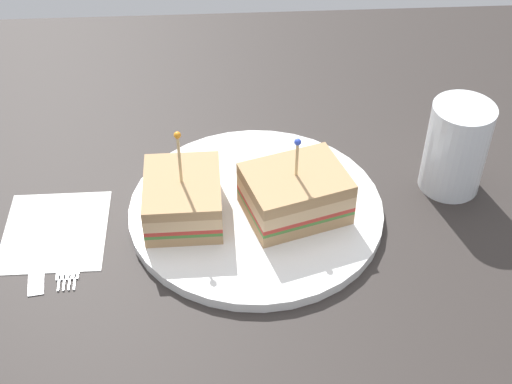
{
  "coord_description": "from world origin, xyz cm",
  "views": [
    {
      "loc": [
        3.26,
        56.13,
        52.93
      ],
      "look_at": [
        0.0,
        0.0,
        3.15
      ],
      "focal_mm": 50.8,
      "sensor_mm": 36.0,
      "label": 1
    }
  ],
  "objects_px": {
    "sandwich_half_front": "(295,193)",
    "sandwich_half_back": "(183,198)",
    "plate": "(256,210)",
    "napkin": "(55,231)",
    "fork": "(70,256)",
    "knife": "(37,255)",
    "drink_glass": "(455,150)"
  },
  "relations": [
    {
      "from": "plate",
      "to": "sandwich_half_front",
      "type": "height_order",
      "value": "sandwich_half_front"
    },
    {
      "from": "fork",
      "to": "sandwich_half_front",
      "type": "bearing_deg",
      "value": -169.85
    },
    {
      "from": "napkin",
      "to": "fork",
      "type": "xyz_separation_m",
      "value": [
        -0.02,
        0.04,
        0.0
      ]
    },
    {
      "from": "sandwich_half_front",
      "to": "sandwich_half_back",
      "type": "relative_size",
      "value": 1.11
    },
    {
      "from": "plate",
      "to": "drink_glass",
      "type": "xyz_separation_m",
      "value": [
        -0.22,
        -0.04,
        0.04
      ]
    },
    {
      "from": "sandwich_half_back",
      "to": "knife",
      "type": "bearing_deg",
      "value": 15.04
    },
    {
      "from": "napkin",
      "to": "fork",
      "type": "height_order",
      "value": "fork"
    },
    {
      "from": "sandwich_half_front",
      "to": "napkin",
      "type": "height_order",
      "value": "sandwich_half_front"
    },
    {
      "from": "plate",
      "to": "napkin",
      "type": "height_order",
      "value": "plate"
    },
    {
      "from": "sandwich_half_front",
      "to": "fork",
      "type": "height_order",
      "value": "sandwich_half_front"
    },
    {
      "from": "sandwich_half_back",
      "to": "drink_glass",
      "type": "bearing_deg",
      "value": -171.35
    },
    {
      "from": "plate",
      "to": "napkin",
      "type": "relative_size",
      "value": 2.28
    },
    {
      "from": "plate",
      "to": "napkin",
      "type": "bearing_deg",
      "value": 3.9
    },
    {
      "from": "sandwich_half_front",
      "to": "knife",
      "type": "distance_m",
      "value": 0.27
    },
    {
      "from": "knife",
      "to": "sandwich_half_front",
      "type": "bearing_deg",
      "value": -171.89
    },
    {
      "from": "sandwich_half_front",
      "to": "sandwich_half_back",
      "type": "bearing_deg",
      "value": -1.14
    },
    {
      "from": "napkin",
      "to": "fork",
      "type": "distance_m",
      "value": 0.04
    },
    {
      "from": "fork",
      "to": "knife",
      "type": "height_order",
      "value": "same"
    },
    {
      "from": "plate",
      "to": "fork",
      "type": "xyz_separation_m",
      "value": [
        0.19,
        0.05,
        -0.0
      ]
    },
    {
      "from": "plate",
      "to": "drink_glass",
      "type": "bearing_deg",
      "value": -170.58
    },
    {
      "from": "napkin",
      "to": "knife",
      "type": "distance_m",
      "value": 0.04
    },
    {
      "from": "plate",
      "to": "fork",
      "type": "distance_m",
      "value": 0.2
    },
    {
      "from": "sandwich_half_back",
      "to": "napkin",
      "type": "xyz_separation_m",
      "value": [
        0.13,
        0.01,
        -0.03
      ]
    },
    {
      "from": "fork",
      "to": "knife",
      "type": "distance_m",
      "value": 0.03
    },
    {
      "from": "plate",
      "to": "sandwich_half_back",
      "type": "xyz_separation_m",
      "value": [
        0.08,
        0.01,
        0.03
      ]
    },
    {
      "from": "sandwich_half_back",
      "to": "drink_glass",
      "type": "relative_size",
      "value": 1.03
    },
    {
      "from": "plate",
      "to": "fork",
      "type": "relative_size",
      "value": 2.29
    },
    {
      "from": "drink_glass",
      "to": "knife",
      "type": "xyz_separation_m",
      "value": [
        0.44,
        0.08,
        -0.05
      ]
    },
    {
      "from": "drink_glass",
      "to": "fork",
      "type": "bearing_deg",
      "value": 12.18
    },
    {
      "from": "knife",
      "to": "drink_glass",
      "type": "bearing_deg",
      "value": -169.17
    },
    {
      "from": "sandwich_half_front",
      "to": "fork",
      "type": "xyz_separation_m",
      "value": [
        0.23,
        0.04,
        -0.04
      ]
    },
    {
      "from": "drink_glass",
      "to": "napkin",
      "type": "relative_size",
      "value": 0.88
    }
  ]
}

